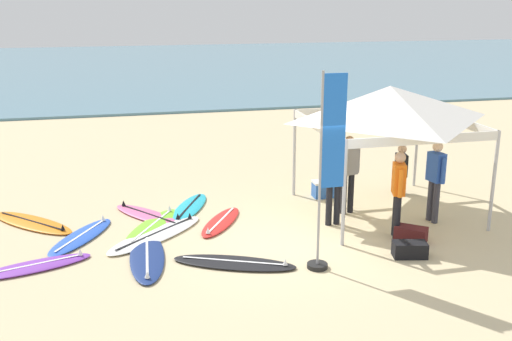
{
  "coord_description": "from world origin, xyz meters",
  "views": [
    {
      "loc": [
        -3.28,
        -10.27,
        4.49
      ],
      "look_at": [
        -0.41,
        1.63,
        1.0
      ],
      "focal_mm": 42.43,
      "sensor_mm": 36.0,
      "label": 1
    }
  ],
  "objects_px": {
    "surfboard_pink": "(148,215)",
    "person_blue": "(435,176)",
    "surfboard_white": "(156,234)",
    "banner_flag": "(326,180)",
    "canopy_tent": "(389,103)",
    "surfboard_black": "(235,263)",
    "surfboard_cyan": "(189,208)",
    "surfboard_orange": "(32,223)",
    "surfboard_purple": "(33,266)",
    "person_orange": "(398,189)",
    "cooler_box": "(323,189)",
    "gear_bag_near_tent": "(411,234)",
    "person_yellow": "(334,179)",
    "surfboard_red": "(221,222)",
    "surfboard_blue": "(81,236)",
    "surfboard_lime": "(152,226)",
    "surfboard_navy": "(147,257)",
    "person_black": "(401,167)",
    "gear_bag_by_pole": "(410,250)",
    "person_grey": "(348,169)"
  },
  "relations": [
    {
      "from": "surfboard_pink",
      "to": "person_blue",
      "type": "relative_size",
      "value": 1.13
    },
    {
      "from": "surfboard_white",
      "to": "banner_flag",
      "type": "distance_m",
      "value": 3.76
    },
    {
      "from": "canopy_tent",
      "to": "surfboard_black",
      "type": "relative_size",
      "value": 1.45
    },
    {
      "from": "surfboard_cyan",
      "to": "surfboard_orange",
      "type": "xyz_separation_m",
      "value": [
        -3.27,
        -0.17,
        -0.0
      ]
    },
    {
      "from": "person_blue",
      "to": "surfboard_purple",
      "type": "bearing_deg",
      "value": -176.6
    },
    {
      "from": "canopy_tent",
      "to": "surfboard_black",
      "type": "distance_m",
      "value": 4.81
    },
    {
      "from": "person_orange",
      "to": "cooler_box",
      "type": "bearing_deg",
      "value": 101.36
    },
    {
      "from": "surfboard_purple",
      "to": "surfboard_orange",
      "type": "bearing_deg",
      "value": 96.5
    },
    {
      "from": "surfboard_purple",
      "to": "gear_bag_near_tent",
      "type": "height_order",
      "value": "gear_bag_near_tent"
    },
    {
      "from": "cooler_box",
      "to": "person_yellow",
      "type": "bearing_deg",
      "value": -103.62
    },
    {
      "from": "surfboard_red",
      "to": "person_yellow",
      "type": "bearing_deg",
      "value": -14.76
    },
    {
      "from": "surfboard_purple",
      "to": "person_blue",
      "type": "relative_size",
      "value": 1.21
    },
    {
      "from": "surfboard_blue",
      "to": "cooler_box",
      "type": "distance_m",
      "value": 5.59
    },
    {
      "from": "banner_flag",
      "to": "surfboard_lime",
      "type": "bearing_deg",
      "value": 136.79
    },
    {
      "from": "canopy_tent",
      "to": "person_yellow",
      "type": "xyz_separation_m",
      "value": [
        -1.36,
        -0.5,
        -1.4
      ]
    },
    {
      "from": "surfboard_blue",
      "to": "surfboard_pink",
      "type": "distance_m",
      "value": 1.62
    },
    {
      "from": "surfboard_navy",
      "to": "surfboard_red",
      "type": "height_order",
      "value": "same"
    },
    {
      "from": "person_orange",
      "to": "person_black",
      "type": "bearing_deg",
      "value": 61.91
    },
    {
      "from": "gear_bag_by_pole",
      "to": "cooler_box",
      "type": "relative_size",
      "value": 1.2
    },
    {
      "from": "surfboard_red",
      "to": "person_yellow",
      "type": "distance_m",
      "value": 2.5
    },
    {
      "from": "person_orange",
      "to": "cooler_box",
      "type": "xyz_separation_m",
      "value": [
        -0.54,
        2.67,
        -0.79
      ]
    },
    {
      "from": "surfboard_cyan",
      "to": "person_yellow",
      "type": "bearing_deg",
      "value": -30.6
    },
    {
      "from": "gear_bag_near_tent",
      "to": "surfboard_black",
      "type": "bearing_deg",
      "value": -175.56
    },
    {
      "from": "gear_bag_near_tent",
      "to": "surfboard_lime",
      "type": "bearing_deg",
      "value": 158.87
    },
    {
      "from": "surfboard_purple",
      "to": "person_black",
      "type": "height_order",
      "value": "person_black"
    },
    {
      "from": "person_black",
      "to": "gear_bag_near_tent",
      "type": "bearing_deg",
      "value": -112.37
    },
    {
      "from": "surfboard_purple",
      "to": "canopy_tent",
      "type": "bearing_deg",
      "value": 10.22
    },
    {
      "from": "surfboard_lime",
      "to": "banner_flag",
      "type": "distance_m",
      "value": 4.07
    },
    {
      "from": "surfboard_white",
      "to": "gear_bag_by_pole",
      "type": "distance_m",
      "value": 4.83
    },
    {
      "from": "surfboard_lime",
      "to": "surfboard_white",
      "type": "distance_m",
      "value": 0.47
    },
    {
      "from": "surfboard_navy",
      "to": "surfboard_white",
      "type": "xyz_separation_m",
      "value": [
        0.24,
        1.04,
        -0.0
      ]
    },
    {
      "from": "surfboard_lime",
      "to": "person_yellow",
      "type": "xyz_separation_m",
      "value": [
        3.63,
        -0.67,
        0.95
      ]
    },
    {
      "from": "surfboard_cyan",
      "to": "gear_bag_by_pole",
      "type": "distance_m",
      "value": 4.96
    },
    {
      "from": "person_orange",
      "to": "person_blue",
      "type": "relative_size",
      "value": 1.0
    },
    {
      "from": "surfboard_black",
      "to": "surfboard_pink",
      "type": "distance_m",
      "value": 3.11
    },
    {
      "from": "surfboard_purple",
      "to": "gear_bag_by_pole",
      "type": "height_order",
      "value": "gear_bag_by_pole"
    },
    {
      "from": "person_blue",
      "to": "person_black",
      "type": "xyz_separation_m",
      "value": [
        0.2,
        1.87,
        -0.33
      ]
    },
    {
      "from": "surfboard_cyan",
      "to": "cooler_box",
      "type": "xyz_separation_m",
      "value": [
        3.17,
        0.12,
        0.16
      ]
    },
    {
      "from": "surfboard_blue",
      "to": "person_blue",
      "type": "height_order",
      "value": "person_blue"
    },
    {
      "from": "surfboard_white",
      "to": "gear_bag_by_pole",
      "type": "bearing_deg",
      "value": -25.31
    },
    {
      "from": "surfboard_orange",
      "to": "surfboard_white",
      "type": "bearing_deg",
      "value": -27.14
    },
    {
      "from": "surfboard_lime",
      "to": "person_blue",
      "type": "xyz_separation_m",
      "value": [
        5.71,
        -0.99,
        0.95
      ]
    },
    {
      "from": "surfboard_red",
      "to": "surfboard_blue",
      "type": "bearing_deg",
      "value": -177.06
    },
    {
      "from": "canopy_tent",
      "to": "surfboard_black",
      "type": "bearing_deg",
      "value": -152.28
    },
    {
      "from": "surfboard_orange",
      "to": "banner_flag",
      "type": "height_order",
      "value": "banner_flag"
    },
    {
      "from": "surfboard_black",
      "to": "cooler_box",
      "type": "distance_m",
      "value": 4.24
    },
    {
      "from": "surfboard_navy",
      "to": "surfboard_lime",
      "type": "relative_size",
      "value": 1.08
    },
    {
      "from": "surfboard_cyan",
      "to": "person_yellow",
      "type": "relative_size",
      "value": 1.17
    },
    {
      "from": "surfboard_white",
      "to": "person_black",
      "type": "distance_m",
      "value": 6.06
    },
    {
      "from": "person_orange",
      "to": "person_grey",
      "type": "xyz_separation_m",
      "value": [
        -0.41,
        1.51,
        0.0
      ]
    }
  ]
}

